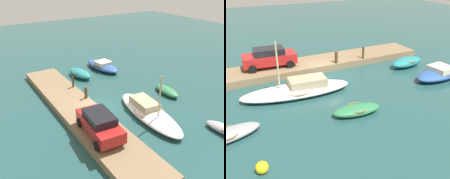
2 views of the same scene
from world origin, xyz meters
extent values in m
plane|color=#234C4C|center=(0.00, 0.00, 0.00)|extent=(84.00, 84.00, 0.00)
cube|color=#846B4C|center=(0.00, -1.92, 0.28)|extent=(19.91, 3.20, 0.57)
ellipsoid|color=#2D569E|center=(-8.06, 4.98, 0.39)|extent=(5.46, 2.68, 0.78)
torus|color=olive|center=(-8.06, 4.98, 0.61)|extent=(2.39, 2.39, 0.07)
cube|color=beige|center=(-7.87, 5.00, 0.83)|extent=(1.74, 1.80, 0.41)
ellipsoid|color=white|center=(3.38, 2.69, 0.34)|extent=(7.89, 3.07, 0.68)
torus|color=olive|center=(3.38, 2.69, 0.53)|extent=(2.65, 2.65, 0.07)
cube|color=tan|center=(2.60, 2.76, 0.86)|extent=(2.69, 1.66, 0.63)
cylinder|color=#C6B284|center=(4.53, 2.58, 2.25)|extent=(0.12, 0.12, 3.41)
ellipsoid|color=#2D7A4C|center=(0.98, 6.86, 0.30)|extent=(3.18, 1.51, 0.61)
torus|color=olive|center=(0.98, 6.86, 0.47)|extent=(1.41, 1.41, 0.07)
ellipsoid|color=teal|center=(-7.26, 1.67, 0.41)|extent=(3.62, 2.05, 0.81)
torus|color=olive|center=(-7.26, 1.67, 0.63)|extent=(1.83, 1.83, 0.07)
ellipsoid|color=#939399|center=(8.37, 6.03, 0.28)|extent=(3.79, 1.98, 0.56)
torus|color=olive|center=(8.37, 6.03, 0.43)|extent=(1.60, 1.60, 0.07)
cylinder|color=#47331E|center=(-4.07, -0.57, 1.10)|extent=(0.19, 0.19, 1.07)
cylinder|color=#47331E|center=(-1.34, -0.57, 1.09)|extent=(0.27, 0.27, 1.05)
cube|color=#B21E1E|center=(4.00, -2.24, 1.28)|extent=(4.41, 2.11, 0.79)
cube|color=black|center=(4.00, -2.24, 1.92)|extent=(2.51, 1.75, 0.51)
cylinder|color=black|center=(5.56, -1.46, 0.89)|extent=(0.65, 0.27, 0.64)
cylinder|color=black|center=(5.43, -3.24, 0.89)|extent=(0.65, 0.27, 0.64)
cylinder|color=black|center=(2.57, -1.23, 0.89)|extent=(0.65, 0.27, 0.64)
cylinder|color=black|center=(2.43, -3.02, 0.89)|extent=(0.65, 0.27, 0.64)
sphere|color=yellow|center=(7.27, 9.32, 0.29)|extent=(0.58, 0.58, 0.58)
camera|label=1|loc=(16.60, -9.18, 10.73)|focal=40.49mm
camera|label=2|loc=(8.36, 18.84, 8.40)|focal=42.40mm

